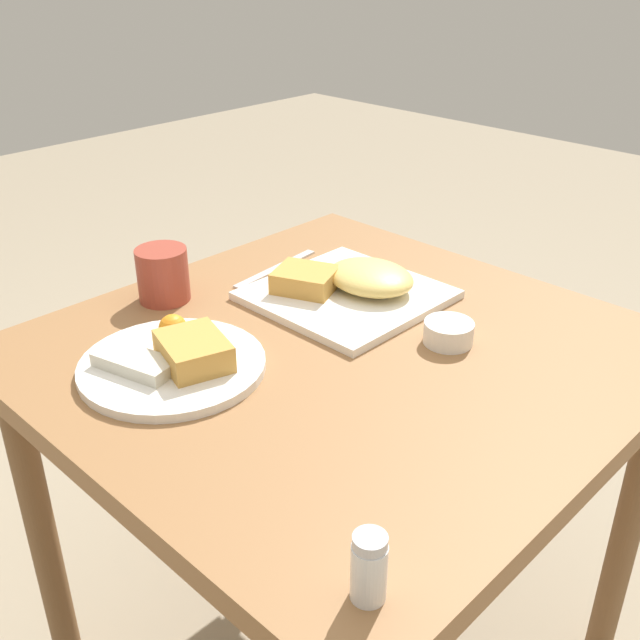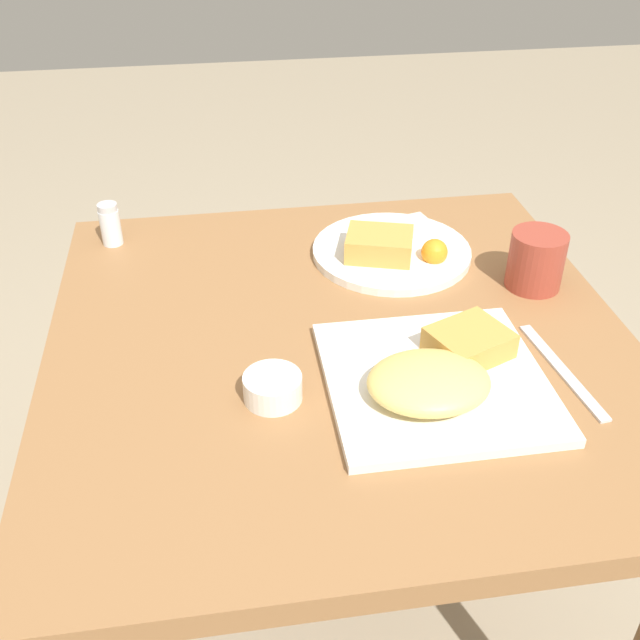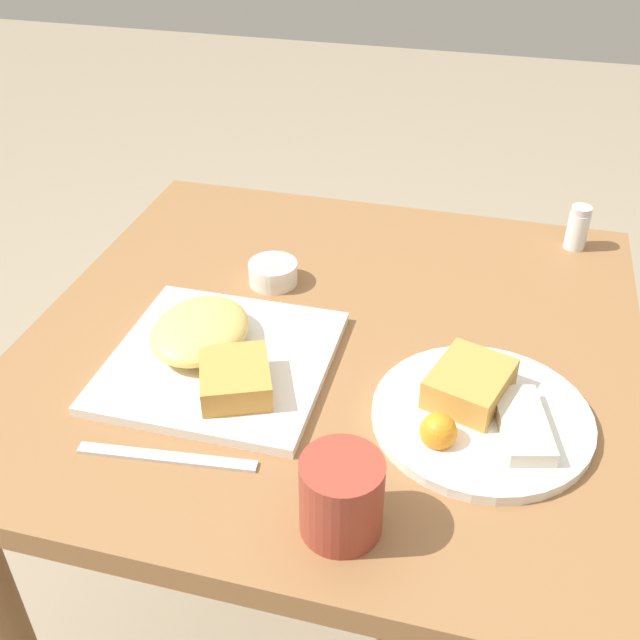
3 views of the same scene
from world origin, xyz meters
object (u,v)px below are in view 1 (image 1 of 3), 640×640
object	(u,v)px
sauce_ramekin	(449,332)
salt_shaker	(369,571)
plate_oval_far	(174,360)
butter_knife	(276,269)
coffee_mug	(163,275)
plate_square_near	(350,286)

from	to	relation	value
sauce_ramekin	salt_shaker	world-z (taller)	salt_shaker
plate_oval_far	butter_knife	distance (m)	0.38
sauce_ramekin	salt_shaker	bearing A→B (deg)	117.17
sauce_ramekin	coffee_mug	world-z (taller)	coffee_mug
butter_knife	coffee_mug	xyz separation A→B (m)	(0.04, 0.22, 0.04)
plate_oval_far	coffee_mug	distance (m)	0.24
sauce_ramekin	salt_shaker	distance (m)	0.52
butter_knife	sauce_ramekin	bearing A→B (deg)	83.08
salt_shaker	coffee_mug	world-z (taller)	coffee_mug
plate_square_near	coffee_mug	xyz separation A→B (m)	(0.22, 0.23, 0.02)
butter_knife	plate_oval_far	bearing A→B (deg)	18.31
salt_shaker	butter_knife	bearing A→B (deg)	-36.35
plate_square_near	coffee_mug	size ratio (longest dim) A/B	3.11
sauce_ramekin	salt_shaker	xyz separation A→B (m)	(-0.24, 0.46, 0.01)
salt_shaker	coffee_mug	distance (m)	0.72
coffee_mug	sauce_ramekin	bearing A→B (deg)	-154.02
plate_oval_far	plate_square_near	bearing A→B (deg)	-93.52
salt_shaker	butter_knife	size ratio (longest dim) A/B	0.35
sauce_ramekin	salt_shaker	size ratio (longest dim) A/B	1.01
plate_square_near	salt_shaker	world-z (taller)	salt_shaker
plate_oval_far	salt_shaker	world-z (taller)	salt_shaker
plate_square_near	butter_knife	size ratio (longest dim) A/B	1.34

